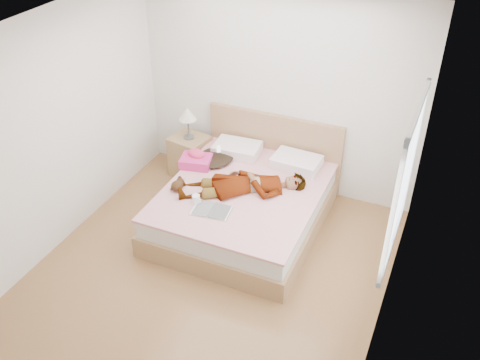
% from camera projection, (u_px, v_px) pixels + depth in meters
% --- Properties ---
extents(ground, '(4.00, 4.00, 0.00)m').
position_uv_depth(ground, '(208.00, 274.00, 5.76)').
color(ground, '#54311A').
rests_on(ground, ground).
extents(woman, '(1.59, 1.23, 0.21)m').
position_uv_depth(woman, '(243.00, 181.00, 6.15)').
color(woman, white).
rests_on(woman, bed).
extents(hair, '(0.45, 0.55, 0.08)m').
position_uv_depth(hair, '(216.00, 157.00, 6.72)').
color(hair, black).
rests_on(hair, bed).
extents(phone, '(0.09, 0.11, 0.06)m').
position_uv_depth(phone, '(219.00, 149.00, 6.57)').
color(phone, silver).
rests_on(phone, bed).
extents(room_shell, '(4.00, 4.00, 4.00)m').
position_uv_depth(room_shell, '(404.00, 181.00, 4.57)').
color(room_shell, white).
rests_on(room_shell, ground).
extents(bed, '(1.80, 2.08, 1.00)m').
position_uv_depth(bed, '(246.00, 202.00, 6.40)').
color(bed, olive).
rests_on(bed, ground).
extents(towel, '(0.43, 0.37, 0.19)m').
position_uv_depth(towel, '(196.00, 160.00, 6.60)').
color(towel, '#D4398C').
rests_on(towel, bed).
extents(magazine, '(0.46, 0.33, 0.03)m').
position_uv_depth(magazine, '(211.00, 210.00, 5.85)').
color(magazine, white).
rests_on(magazine, bed).
extents(coffee_mug, '(0.14, 0.11, 0.10)m').
position_uv_depth(coffee_mug, '(196.00, 199.00, 5.95)').
color(coffee_mug, white).
rests_on(coffee_mug, bed).
extents(plush_toy, '(0.15, 0.22, 0.12)m').
position_uv_depth(plush_toy, '(178.00, 185.00, 6.16)').
color(plush_toy, black).
rests_on(plush_toy, bed).
extents(nightstand, '(0.53, 0.49, 1.01)m').
position_uv_depth(nightstand, '(190.00, 153.00, 7.23)').
color(nightstand, olive).
rests_on(nightstand, ground).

